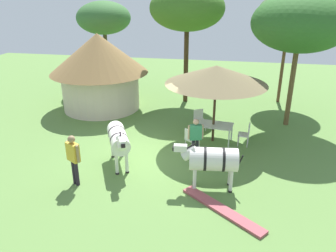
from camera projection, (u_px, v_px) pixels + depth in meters
ground_plane at (142, 155)px, 12.48m from camera, size 36.00×36.00×0.00m
thatched_hut at (99, 68)px, 16.58m from camera, size 4.85×4.85×3.78m
shade_umbrella at (216, 75)px, 12.58m from camera, size 3.91×3.91×3.11m
patio_dining_table at (213, 126)px, 13.38m from camera, size 1.63×1.04×0.74m
patio_chair_near_lawn at (199, 118)px, 14.56m from camera, size 0.59×0.59×0.90m
patio_chair_west_end at (191, 138)px, 12.63m from camera, size 0.60×0.60×0.90m
patio_chair_near_hut at (246, 133)px, 13.07m from camera, size 0.47×0.49×0.90m
guest_beside_umbrella at (196, 135)px, 11.87m from camera, size 0.54×0.30×1.56m
standing_watcher at (73, 156)px, 10.27m from camera, size 0.53×0.42×1.69m
zebra_nearest_camera at (118, 139)px, 11.39m from camera, size 1.28×2.15×1.56m
zebra_by_umbrella at (212, 160)px, 10.09m from camera, size 2.13×0.86×1.53m
acacia_tree_left_background at (187, 8)px, 16.55m from camera, size 3.76×3.76×5.98m
acacia_tree_far_lawn at (290, 12)px, 16.52m from camera, size 3.11×3.11×5.60m
acacia_tree_behind_hut at (104, 18)px, 19.58m from camera, size 3.18×3.18×5.10m
acacia_tree_right_background at (300, 23)px, 13.57m from camera, size 3.98×3.98×5.66m
brick_patio_kerb at (222, 210)px, 9.37m from camera, size 2.42×2.02×0.08m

